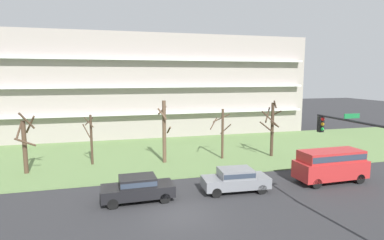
{
  "coord_description": "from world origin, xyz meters",
  "views": [
    {
      "loc": [
        -3.59,
        -16.43,
        7.64
      ],
      "look_at": [
        2.38,
        6.0,
        4.44
      ],
      "focal_mm": 29.66,
      "sensor_mm": 36.0,
      "label": 1
    }
  ],
  "objects_px": {
    "tree_left": "(91,138)",
    "tree_right": "(222,132)",
    "tree_far_left": "(25,143)",
    "tree_center": "(164,131)",
    "tree_far_right": "(272,127)",
    "sedan_gray_center_right": "(236,179)",
    "van_red_near_left": "(331,163)",
    "traffic_signal_mast": "(367,153)",
    "sedan_black_center_left": "(138,188)"
  },
  "relations": [
    {
      "from": "tree_left",
      "to": "tree_right",
      "type": "relative_size",
      "value": 0.94
    },
    {
      "from": "tree_far_left",
      "to": "tree_center",
      "type": "bearing_deg",
      "value": 2.15
    },
    {
      "from": "tree_right",
      "to": "tree_far_right",
      "type": "distance_m",
      "value": 4.86
    },
    {
      "from": "tree_right",
      "to": "sedan_gray_center_right",
      "type": "relative_size",
      "value": 1.04
    },
    {
      "from": "tree_far_left",
      "to": "van_red_near_left",
      "type": "bearing_deg",
      "value": -19.58
    },
    {
      "from": "van_red_near_left",
      "to": "tree_far_left",
      "type": "bearing_deg",
      "value": -20.82
    },
    {
      "from": "tree_right",
      "to": "traffic_signal_mast",
      "type": "bearing_deg",
      "value": -83.96
    },
    {
      "from": "sedan_black_center_left",
      "to": "tree_far_left",
      "type": "bearing_deg",
      "value": -45.69
    },
    {
      "from": "sedan_black_center_left",
      "to": "traffic_signal_mast",
      "type": "height_order",
      "value": "traffic_signal_mast"
    },
    {
      "from": "tree_center",
      "to": "tree_far_left",
      "type": "bearing_deg",
      "value": -177.85
    },
    {
      "from": "tree_left",
      "to": "tree_center",
      "type": "xyz_separation_m",
      "value": [
        6.2,
        -0.94,
        0.53
      ]
    },
    {
      "from": "tree_far_left",
      "to": "tree_right",
      "type": "relative_size",
      "value": 1.06
    },
    {
      "from": "tree_left",
      "to": "tree_far_left",
      "type": "bearing_deg",
      "value": -164.31
    },
    {
      "from": "tree_left",
      "to": "van_red_near_left",
      "type": "distance_m",
      "value": 19.27
    },
    {
      "from": "tree_center",
      "to": "tree_right",
      "type": "height_order",
      "value": "tree_center"
    },
    {
      "from": "traffic_signal_mast",
      "to": "tree_left",
      "type": "bearing_deg",
      "value": 129.41
    },
    {
      "from": "sedan_gray_center_right",
      "to": "tree_left",
      "type": "bearing_deg",
      "value": -40.39
    },
    {
      "from": "tree_far_left",
      "to": "sedan_gray_center_right",
      "type": "relative_size",
      "value": 1.11
    },
    {
      "from": "tree_far_left",
      "to": "sedan_gray_center_right",
      "type": "height_order",
      "value": "tree_far_left"
    },
    {
      "from": "sedan_black_center_left",
      "to": "sedan_gray_center_right",
      "type": "xyz_separation_m",
      "value": [
        6.46,
        0.0,
        0.0
      ]
    },
    {
      "from": "traffic_signal_mast",
      "to": "sedan_gray_center_right",
      "type": "bearing_deg",
      "value": 117.68
    },
    {
      "from": "tree_far_left",
      "to": "tree_left",
      "type": "bearing_deg",
      "value": 15.69
    },
    {
      "from": "tree_center",
      "to": "van_red_near_left",
      "type": "bearing_deg",
      "value": -37.22
    },
    {
      "from": "sedan_gray_center_right",
      "to": "tree_center",
      "type": "bearing_deg",
      "value": -64.44
    },
    {
      "from": "tree_far_right",
      "to": "sedan_black_center_left",
      "type": "xyz_separation_m",
      "value": [
        -13.33,
        -7.73,
        -2.01
      ]
    },
    {
      "from": "tree_center",
      "to": "tree_right",
      "type": "bearing_deg",
      "value": 0.66
    },
    {
      "from": "van_red_near_left",
      "to": "traffic_signal_mast",
      "type": "height_order",
      "value": "traffic_signal_mast"
    },
    {
      "from": "tree_left",
      "to": "sedan_black_center_left",
      "type": "xyz_separation_m",
      "value": [
        3.1,
        -9.11,
        -1.51
      ]
    },
    {
      "from": "tree_left",
      "to": "sedan_black_center_left",
      "type": "height_order",
      "value": "tree_left"
    },
    {
      "from": "traffic_signal_mast",
      "to": "sedan_black_center_left",
      "type": "bearing_deg",
      "value": 145.39
    },
    {
      "from": "tree_far_left",
      "to": "traffic_signal_mast",
      "type": "height_order",
      "value": "traffic_signal_mast"
    },
    {
      "from": "sedan_gray_center_right",
      "to": "tree_far_left",
      "type": "bearing_deg",
      "value": -25.07
    },
    {
      "from": "tree_right",
      "to": "van_red_near_left",
      "type": "bearing_deg",
      "value": -57.01
    },
    {
      "from": "tree_far_left",
      "to": "traffic_signal_mast",
      "type": "distance_m",
      "value": 23.36
    },
    {
      "from": "tree_center",
      "to": "traffic_signal_mast",
      "type": "xyz_separation_m",
      "value": [
        7.02,
        -15.15,
        1.14
      ]
    },
    {
      "from": "van_red_near_left",
      "to": "traffic_signal_mast",
      "type": "relative_size",
      "value": 0.88
    },
    {
      "from": "tree_far_right",
      "to": "van_red_near_left",
      "type": "relative_size",
      "value": 1.04
    },
    {
      "from": "tree_left",
      "to": "sedan_gray_center_right",
      "type": "relative_size",
      "value": 0.98
    },
    {
      "from": "tree_center",
      "to": "van_red_near_left",
      "type": "height_order",
      "value": "tree_center"
    },
    {
      "from": "tree_right",
      "to": "traffic_signal_mast",
      "type": "height_order",
      "value": "traffic_signal_mast"
    },
    {
      "from": "tree_center",
      "to": "tree_far_right",
      "type": "relative_size",
      "value": 1.03
    },
    {
      "from": "traffic_signal_mast",
      "to": "tree_far_left",
      "type": "bearing_deg",
      "value": 140.79
    },
    {
      "from": "van_red_near_left",
      "to": "sedan_gray_center_right",
      "type": "relative_size",
      "value": 1.17
    },
    {
      "from": "tree_far_left",
      "to": "sedan_black_center_left",
      "type": "height_order",
      "value": "tree_far_left"
    },
    {
      "from": "tree_far_left",
      "to": "sedan_black_center_left",
      "type": "distance_m",
      "value": 11.21
    },
    {
      "from": "tree_right",
      "to": "tree_far_left",
      "type": "bearing_deg",
      "value": -178.34
    },
    {
      "from": "tree_far_left",
      "to": "traffic_signal_mast",
      "type": "relative_size",
      "value": 0.84
    },
    {
      "from": "tree_far_right",
      "to": "sedan_black_center_left",
      "type": "distance_m",
      "value": 15.54
    },
    {
      "from": "van_red_near_left",
      "to": "tree_far_right",
      "type": "bearing_deg",
      "value": -87.4
    },
    {
      "from": "sedan_gray_center_right",
      "to": "sedan_black_center_left",
      "type": "bearing_deg",
      "value": 3.22
    }
  ]
}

